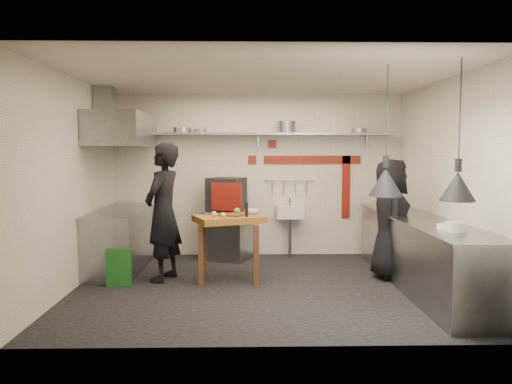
{
  "coord_description": "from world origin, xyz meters",
  "views": [
    {
      "loc": [
        -0.23,
        -6.63,
        1.83
      ],
      "look_at": [
        -0.07,
        0.3,
        1.26
      ],
      "focal_mm": 35.0,
      "sensor_mm": 36.0,
      "label": 1
    }
  ],
  "objects_px": {
    "prep_table": "(229,248)",
    "chef_right": "(390,219)",
    "chef_left": "(163,212)",
    "combi_oven": "(226,195)",
    "oven_stand": "(228,235)",
    "green_bin": "(119,265)"
  },
  "relations": [
    {
      "from": "oven_stand",
      "to": "green_bin",
      "type": "distance_m",
      "value": 2.13
    },
    {
      "from": "green_bin",
      "to": "chef_left",
      "type": "xyz_separation_m",
      "value": [
        0.59,
        0.16,
        0.72
      ]
    },
    {
      "from": "prep_table",
      "to": "green_bin",
      "type": "bearing_deg",
      "value": 163.81
    },
    {
      "from": "green_bin",
      "to": "prep_table",
      "type": "bearing_deg",
      "value": 5.51
    },
    {
      "from": "prep_table",
      "to": "chef_right",
      "type": "relative_size",
      "value": 0.54
    },
    {
      "from": "chef_left",
      "to": "green_bin",
      "type": "bearing_deg",
      "value": -56.29
    },
    {
      "from": "chef_right",
      "to": "oven_stand",
      "type": "bearing_deg",
      "value": 64.05
    },
    {
      "from": "chef_right",
      "to": "combi_oven",
      "type": "bearing_deg",
      "value": 63.79
    },
    {
      "from": "combi_oven",
      "to": "green_bin",
      "type": "height_order",
      "value": "combi_oven"
    },
    {
      "from": "prep_table",
      "to": "chef_left",
      "type": "relative_size",
      "value": 0.47
    },
    {
      "from": "combi_oven",
      "to": "green_bin",
      "type": "bearing_deg",
      "value": -109.68
    },
    {
      "from": "combi_oven",
      "to": "chef_left",
      "type": "bearing_deg",
      "value": -98.19
    },
    {
      "from": "chef_left",
      "to": "prep_table",
      "type": "bearing_deg",
      "value": 107.44
    },
    {
      "from": "oven_stand",
      "to": "green_bin",
      "type": "relative_size",
      "value": 1.6
    },
    {
      "from": "prep_table",
      "to": "combi_oven",
      "type": "bearing_deg",
      "value": 71.94
    },
    {
      "from": "chef_right",
      "to": "prep_table",
      "type": "bearing_deg",
      "value": 95.1
    },
    {
      "from": "chef_left",
      "to": "chef_right",
      "type": "distance_m",
      "value": 3.24
    },
    {
      "from": "prep_table",
      "to": "chef_right",
      "type": "xyz_separation_m",
      "value": [
        2.31,
        0.06,
        0.4
      ]
    },
    {
      "from": "oven_stand",
      "to": "chef_right",
      "type": "distance_m",
      "value": 2.77
    },
    {
      "from": "combi_oven",
      "to": "chef_left",
      "type": "xyz_separation_m",
      "value": [
        -0.84,
        -1.42,
        -0.12
      ]
    },
    {
      "from": "oven_stand",
      "to": "green_bin",
      "type": "xyz_separation_m",
      "value": [
        -1.45,
        -1.55,
        -0.15
      ]
    },
    {
      "from": "combi_oven",
      "to": "prep_table",
      "type": "bearing_deg",
      "value": -63.97
    }
  ]
}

